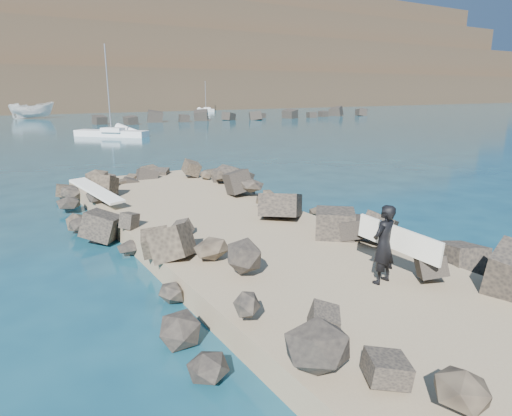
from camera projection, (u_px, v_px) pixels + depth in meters
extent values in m
plane|color=#0F384C|center=(239.00, 248.00, 14.19)|extent=(800.00, 800.00, 0.00)
cube|color=#8C7759|center=(275.00, 258.00, 12.46)|extent=(6.00, 26.00, 0.60)
cube|color=black|center=(168.00, 266.00, 11.35)|extent=(2.60, 22.00, 1.00)
cube|color=#262421|center=(343.00, 230.00, 14.30)|extent=(2.60, 22.00, 1.00)
cube|color=black|center=(258.00, 115.00, 77.14)|extent=(52.00, 4.00, 1.20)
cube|color=#2D4919|center=(20.00, 54.00, 146.97)|extent=(360.00, 140.00, 32.00)
cube|color=white|center=(97.00, 194.00, 16.82)|extent=(1.51, 2.65, 0.09)
imported|color=silver|center=(32.00, 110.00, 78.35)|extent=(7.46, 3.65, 2.77)
imported|color=black|center=(384.00, 244.00, 9.95)|extent=(0.72, 0.54, 1.78)
cube|color=white|center=(398.00, 239.00, 10.17)|extent=(0.26, 2.21, 0.69)
cylinder|color=white|center=(318.00, 14.00, 188.64)|extent=(7.28, 7.28, 6.37)
cube|color=white|center=(206.00, 110.00, 103.92)|extent=(1.55, 5.64, 0.80)
cylinder|color=gray|center=(205.00, 95.00, 103.06)|extent=(0.12, 0.12, 6.13)
cube|color=white|center=(207.00, 108.00, 103.24)|extent=(0.98, 1.61, 0.44)
cube|color=white|center=(111.00, 134.00, 48.06)|extent=(6.73, 6.88, 0.80)
cylinder|color=gray|center=(108.00, 88.00, 46.88)|extent=(0.12, 0.12, 8.68)
cube|color=white|center=(113.00, 130.00, 47.37)|extent=(2.44, 2.47, 0.44)
cube|color=white|center=(190.00, 12.00, 173.14)|extent=(6.00, 6.00, 3.00)
cube|color=white|center=(262.00, 6.00, 166.61)|extent=(5.00, 5.00, 5.00)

